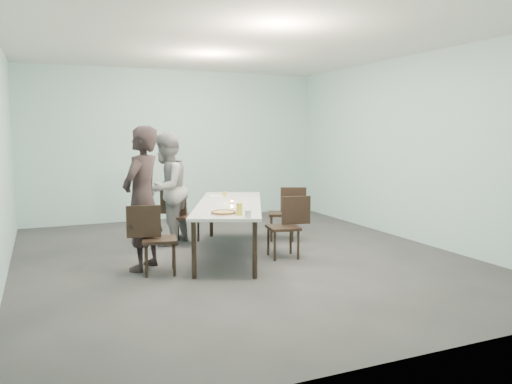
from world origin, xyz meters
name	(u,v)px	position (x,y,z in m)	size (l,w,h in m)	color
ground	(240,257)	(0.00, 0.00, 0.00)	(7.00, 7.00, 0.00)	#333335
room_shell	(239,114)	(0.00, 0.00, 2.03)	(6.02, 7.02, 3.01)	#ABD7D6
table	(229,207)	(-0.07, 0.23, 0.69)	(1.85, 2.74, 0.75)	white
chair_near_left	(153,234)	(-1.30, -0.34, 0.50)	(0.64, 0.50, 0.87)	black
chair_far_left	(180,212)	(-0.55, 1.21, 0.50)	(0.64, 0.58, 0.87)	black
chair_near_right	(289,222)	(0.64, -0.27, 0.50)	(0.64, 0.48, 0.87)	black
chair_far_right	(287,210)	(1.13, 0.77, 0.50)	(0.65, 0.55, 0.87)	black
diner_near	(142,199)	(-1.38, -0.08, 0.93)	(0.68, 0.44, 1.85)	black
diner_far	(166,189)	(-0.75, 1.23, 0.88)	(0.86, 0.67, 1.77)	gray
pizza	(224,213)	(-0.47, -0.64, 0.77)	(0.34, 0.34, 0.04)	white
side_plate	(239,208)	(-0.12, -0.28, 0.76)	(0.18, 0.18, 0.01)	white
beer_glass	(239,209)	(-0.31, -0.79, 0.82)	(0.08, 0.08, 0.15)	gold
water_tumbler	(248,214)	(-0.29, -1.01, 0.80)	(0.08, 0.08, 0.09)	silver
tealight	(232,202)	(-0.06, 0.15, 0.77)	(0.06, 0.06, 0.05)	silver
amber_tumbler	(225,194)	(0.12, 0.95, 0.79)	(0.07, 0.07, 0.08)	gold
menu	(219,196)	(0.05, 1.06, 0.75)	(0.30, 0.22, 0.01)	silver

